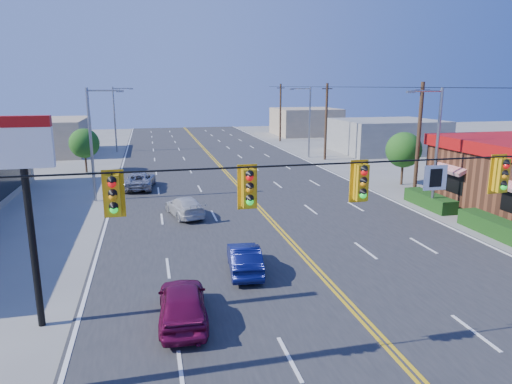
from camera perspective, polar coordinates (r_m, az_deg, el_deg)
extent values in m
plane|color=gray|center=(15.91, 16.04, -18.10)|extent=(160.00, 160.00, 0.00)
cube|color=#2D2D30|center=(33.49, -0.73, -0.84)|extent=(20.00, 120.00, 0.06)
cylinder|color=black|center=(13.85, 17.60, 3.72)|extent=(24.00, 0.05, 0.05)
cube|color=white|center=(14.59, 21.51, 1.67)|extent=(0.75, 0.04, 0.75)
cube|color=#D89E0C|center=(12.06, -17.40, -0.38)|extent=(0.55, 0.34, 1.25)
cube|color=#D89E0C|center=(12.29, -0.94, 0.48)|extent=(0.55, 0.34, 1.25)
cube|color=#D89E0C|center=(13.38, 13.01, 1.18)|extent=(0.55, 0.34, 1.25)
cube|color=#D89E0C|center=(16.01, 28.30, 1.87)|extent=(0.55, 0.34, 1.25)
cube|color=#194214|center=(31.08, 23.95, -2.30)|extent=(1.20, 9.00, 0.90)
cylinder|color=black|center=(16.99, -26.14, -5.79)|extent=(0.24, 0.24, 6.00)
cube|color=white|center=(16.31, -27.27, 4.93)|extent=(1.90, 0.30, 1.30)
cylinder|color=gray|center=(31.70, 21.66, 4.75)|extent=(0.20, 0.20, 8.00)
cylinder|color=gray|center=(30.81, 20.55, 11.74)|extent=(2.20, 0.12, 0.12)
cube|color=gray|center=(30.22, 18.77, 11.77)|extent=(0.50, 0.25, 0.15)
cylinder|color=gray|center=(53.06, 6.71, 8.60)|extent=(0.20, 0.20, 8.00)
cylinder|color=gray|center=(52.53, 5.67, 12.74)|extent=(2.20, 0.12, 0.12)
cube|color=gray|center=(52.19, 4.50, 12.70)|extent=(0.50, 0.25, 0.15)
cylinder|color=gray|center=(34.19, -19.91, 5.44)|extent=(0.20, 0.20, 8.00)
cylinder|color=gray|center=(33.84, -18.53, 11.94)|extent=(2.20, 0.12, 0.12)
cube|color=gray|center=(33.76, -16.63, 11.99)|extent=(0.50, 0.25, 0.15)
cylinder|color=gray|center=(59.99, -17.24, 8.63)|extent=(0.20, 0.20, 8.00)
cylinder|color=gray|center=(59.78, -16.42, 12.32)|extent=(2.20, 0.12, 0.12)
cube|color=gray|center=(59.74, -15.34, 12.34)|extent=(0.50, 0.25, 0.15)
cylinder|color=#47301E|center=(35.63, 19.63, 6.07)|extent=(0.28, 0.28, 8.40)
cylinder|color=#47301E|center=(51.61, 8.75, 8.64)|extent=(0.28, 0.28, 8.40)
cylinder|color=#47301E|center=(68.59, 3.07, 9.85)|extent=(0.28, 0.28, 8.40)
cylinder|color=#47301E|center=(40.12, 17.79, 2.36)|extent=(0.20, 0.20, 2.10)
sphere|color=#235B19|center=(39.83, 17.98, 5.03)|extent=(2.94, 2.94, 2.94)
cylinder|color=#47301E|center=(46.65, -20.49, 3.53)|extent=(0.20, 0.20, 2.00)
sphere|color=#235B19|center=(46.41, -20.67, 5.72)|extent=(2.80, 2.80, 2.80)
cube|color=gray|center=(59.64, 16.05, 6.75)|extent=(12.00, 10.00, 4.00)
cube|color=tan|center=(61.40, -25.56, 6.24)|extent=(11.00, 12.00, 4.20)
cube|color=tan|center=(78.41, 6.22, 8.74)|extent=(10.00, 10.00, 4.40)
imported|color=maroon|center=(16.54, -9.15, -13.69)|extent=(1.85, 4.18, 1.40)
imported|color=#0D134F|center=(20.37, -1.47, -8.44)|extent=(1.70, 3.91, 1.25)
imported|color=#BDBDBD|center=(29.23, -8.89, -1.90)|extent=(2.55, 4.46, 1.22)
imported|color=#A5A4AA|center=(37.76, -14.34, 1.34)|extent=(2.69, 4.97, 1.32)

